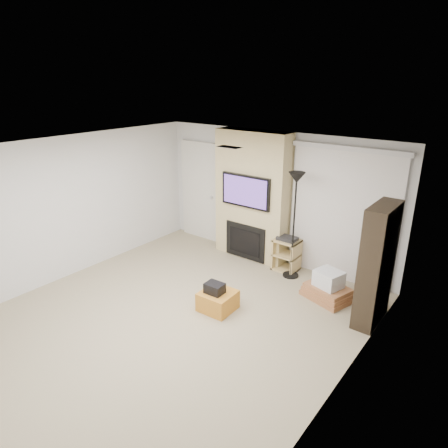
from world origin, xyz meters
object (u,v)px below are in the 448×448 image
Objects in this scene: box_stack at (328,288)px; ottoman at (218,301)px; floor_lamp at (296,196)px; bookshelf at (377,265)px; av_stand at (286,253)px.

ottoman is at bearing -131.99° from box_stack.
bookshelf is (1.61, -0.52, -0.62)m from floor_lamp.
bookshelf is at bearing -21.13° from av_stand.
ottoman is at bearing -149.53° from bookshelf.
av_stand is at bearing 85.13° from ottoman.
box_stack is (0.85, -0.33, -1.33)m from floor_lamp.
bookshelf is (1.97, 1.16, 0.75)m from ottoman.
ottoman is 2.40m from bookshelf.
av_stand is 0.77× the size of box_stack.
floor_lamp is at bearing 161.97° from bookshelf.
ottoman is 0.28× the size of bookshelf.
ottoman is 2.20m from floor_lamp.
av_stand is (0.16, 1.86, 0.20)m from ottoman.
av_stand reaches higher than ottoman.
av_stand is 1.18m from box_stack.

